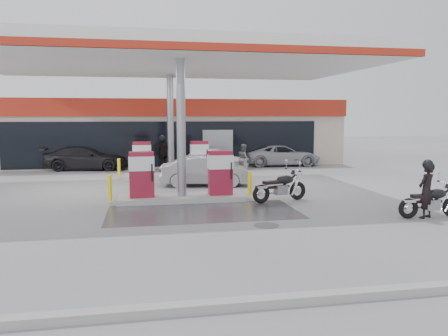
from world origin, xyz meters
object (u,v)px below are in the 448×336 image
Objects in this scene: parked_car_right at (282,155)px; biker_walking at (162,154)px; pump_island_near at (182,181)px; pump_island_far at (171,163)px; sedan_white at (214,159)px; hatchback_silver at (206,171)px; parked_car_left at (86,158)px; main_motorcycle at (432,202)px; biker_main at (426,191)px; attendant at (244,159)px; parked_motorcycle at (281,188)px.

biker_walking reaches higher than parked_car_right.
parked_car_right is (7.02, 10.00, -0.08)m from pump_island_near.
sedan_white is at bearing 41.63° from pump_island_far.
sedan_white is 5.12m from hatchback_silver.
sedan_white is 0.85× the size of parked_car_left.
pump_island_far is 1.32× the size of hatchback_silver.
pump_island_near is 1.12× the size of parked_car_left.
main_motorcycle is at bearing -74.71° from biker_walking.
main_motorcycle is at bearing -147.68° from sedan_white.
biker_main is at bearing -134.23° from hatchback_silver.
biker_main is at bearing -178.85° from main_motorcycle.
biker_walking is (-4.21, 1.48, 0.16)m from attendant.
biker_walking reaches higher than sedan_white.
parked_motorcycle is 4.52m from hatchback_silver.
pump_island_near is at bearing 151.99° from parked_motorcycle.
parked_car_right is (-0.07, 14.00, 0.17)m from main_motorcycle.
main_motorcycle is at bearing -132.73° from parked_car_left.
attendant reaches higher than parked_motorcycle.
parked_car_left is (-11.40, 14.00, -0.16)m from biker_main.
pump_island_near is 1.32× the size of hatchback_silver.
biker_walking is at bearing 104.97° from parked_car_right.
biker_walking reaches higher than pump_island_near.
parked_car_right is (3.58, 10.78, 0.13)m from parked_motorcycle.
sedan_white is (-0.96, 8.98, 0.16)m from parked_motorcycle.
parked_car_left is 4.46m from biker_walking.
hatchback_silver is 5.53m from biker_walking.
pump_island_far is at bearing 90.00° from pump_island_near.
sedan_white is 1.87m from attendant.
parked_car_left is at bearing 138.37° from pump_island_far.
sedan_white is 2.08× the size of biker_walking.
parked_car_right is at bearing -56.81° from sedan_white.
biker_main is (6.90, -4.00, 0.12)m from pump_island_near.
pump_island_near is 7.97m from biker_main.
hatchback_silver is (-2.59, -3.79, -0.13)m from attendant.
hatchback_silver is at bearing 149.30° from attendant.
biker_main is at bearing -58.06° from parked_motorcycle.
biker_main reaches higher than attendant.
sedan_white is (2.48, 8.20, -0.05)m from pump_island_near.
sedan_white is at bearing 80.94° from parked_motorcycle.
biker_walking reaches higher than main_motorcycle.
attendant is 4.47m from biker_walking.
parked_motorcycle is 0.47× the size of parked_car_right.
sedan_white reaches higher than parked_motorcycle.
parked_motorcycle is (-3.46, 3.21, -0.33)m from biker_main.
pump_island_near and pump_island_far have the same top height.
parked_motorcycle is at bearing 140.02° from main_motorcycle.
sedan_white is at bearing -96.83° from parked_car_left.
hatchback_silver is (-1.16, -4.99, -0.02)m from sedan_white.
pump_island_near is 1.32× the size of sedan_white.
pump_island_far is at bearing -98.22° from biker_walking.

